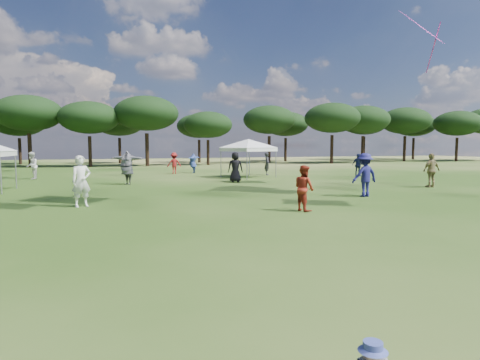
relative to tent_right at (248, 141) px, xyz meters
name	(u,v)px	position (x,y,z in m)	size (l,w,h in m)	color
tree_line	(136,118)	(-5.73, 21.46, 2.86)	(108.78, 17.63, 7.77)	black
tent_right	(248,141)	(0.00, 0.00, 0.00)	(5.48, 5.48, 2.99)	gray
festival_crowd	(165,170)	(-6.43, -3.63, -1.68)	(28.39, 21.54, 1.93)	maroon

